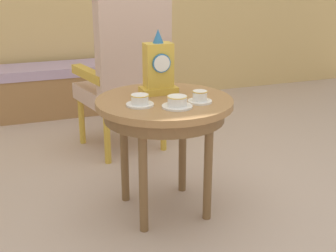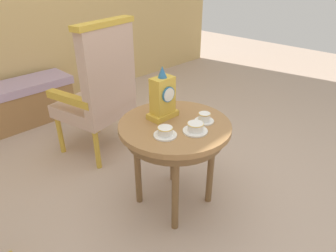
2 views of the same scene
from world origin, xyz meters
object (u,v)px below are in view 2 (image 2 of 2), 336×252
side_table (175,134)px  mantel_clock (162,98)px  teacup_left (165,132)px  armchair (100,89)px  window_bench (17,104)px  teacup_right (196,128)px  teacup_center (204,118)px

side_table → mantel_clock: (0.00, 0.11, 0.21)m
side_table → teacup_left: size_ratio=5.18×
armchair → side_table: bearing=-93.0°
mantel_clock → armchair: armchair is taller
mantel_clock → window_bench: bearing=98.6°
window_bench → armchair: bearing=-73.4°
window_bench → teacup_right: bearing=-82.3°
teacup_left → teacup_center: bearing=-9.6°
teacup_left → armchair: (0.20, 0.94, -0.06)m
teacup_right → mantel_clock: mantel_clock is taller
window_bench → mantel_clock: bearing=-81.4°
teacup_left → window_bench: bearing=93.6°
teacup_center → mantel_clock: size_ratio=0.36×
teacup_center → armchair: size_ratio=0.11×
teacup_right → teacup_center: size_ratio=1.22×
teacup_right → window_bench: 2.17m
teacup_right → teacup_center: bearing=17.5°
teacup_center → armchair: bearing=95.6°
teacup_center → window_bench: 2.16m
side_table → teacup_left: teacup_left is taller
teacup_left → side_table: bearing=23.8°
teacup_left → teacup_right: 0.18m
side_table → teacup_right: bearing=-85.9°
teacup_right → armchair: 1.04m
mantel_clock → teacup_right: bearing=-88.5°
teacup_left → armchair: bearing=78.3°
teacup_center → armchair: armchair is taller
side_table → teacup_center: size_ratio=5.78×
teacup_center → mantel_clock: mantel_clock is taller
side_table → armchair: 0.88m
side_table → armchair: (0.05, 0.88, 0.04)m
teacup_right → window_bench: teacup_right is taller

